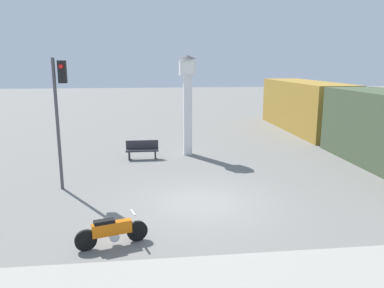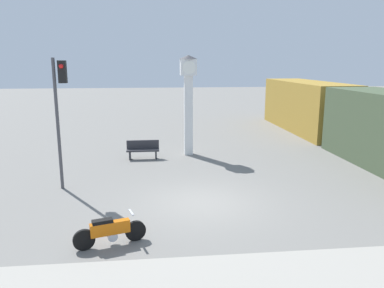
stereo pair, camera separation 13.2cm
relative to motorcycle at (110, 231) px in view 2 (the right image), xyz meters
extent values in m
plane|color=slate|center=(2.77, 2.74, -0.40)|extent=(120.00, 120.00, 0.00)
cylinder|color=black|center=(0.65, 0.20, -0.12)|extent=(0.56, 0.25, 0.56)
cylinder|color=black|center=(-0.64, -0.20, -0.12)|extent=(0.56, 0.25, 0.56)
cube|color=orange|center=(0.01, 0.00, 0.08)|extent=(1.04, 0.50, 0.34)
cube|color=black|center=(-0.17, -0.05, 0.30)|extent=(0.56, 0.36, 0.09)
cylinder|color=silver|center=(0.05, 0.02, -0.15)|extent=(0.30, 0.26, 0.26)
cube|color=silver|center=(0.55, 0.17, 0.42)|extent=(0.17, 0.41, 0.04)
cube|color=white|center=(3.02, 9.72, 1.63)|extent=(0.42, 0.42, 4.07)
cube|color=white|center=(3.02, 9.72, 4.06)|extent=(0.80, 0.80, 0.80)
cylinder|color=white|center=(3.02, 9.31, 4.06)|extent=(0.64, 0.02, 0.64)
cone|color=#333338|center=(3.02, 9.72, 4.56)|extent=(0.95, 0.95, 0.20)
cube|color=olive|center=(11.98, 16.03, 1.30)|extent=(2.80, 10.20, 3.40)
cylinder|color=#47474C|center=(-2.30, 4.83, 2.03)|extent=(0.12, 0.12, 4.87)
cube|color=black|center=(-2.00, 4.83, 3.97)|extent=(0.28, 0.24, 0.80)
sphere|color=red|center=(-2.00, 4.68, 4.17)|extent=(0.16, 0.16, 0.16)
cube|color=#2D2D33|center=(0.67, 8.94, 0.05)|extent=(1.60, 0.44, 0.08)
cube|color=#2D2D33|center=(0.67, 9.13, 0.30)|extent=(1.60, 0.06, 0.44)
cube|color=#2D2D33|center=(0.03, 8.94, -0.20)|extent=(0.08, 0.35, 0.41)
cube|color=#2D2D33|center=(1.31, 8.94, -0.20)|extent=(0.08, 0.35, 0.41)
camera|label=1|loc=(1.03, -9.21, 4.30)|focal=35.00mm
camera|label=2|loc=(1.16, -9.22, 4.30)|focal=35.00mm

